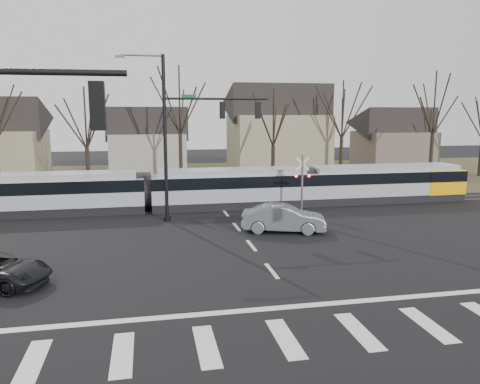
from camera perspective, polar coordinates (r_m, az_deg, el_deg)
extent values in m
plane|color=black|center=(18.73, 5.51, -11.54)|extent=(140.00, 140.00, 0.00)
cube|color=#38331E|center=(49.43, -5.23, 1.76)|extent=(140.00, 28.00, 0.01)
cube|color=silver|center=(14.75, -24.00, -18.49)|extent=(0.60, 2.60, 0.01)
cube|color=silver|center=(14.41, -14.14, -18.61)|extent=(0.60, 2.60, 0.01)
cube|color=silver|center=(14.46, -4.10, -18.20)|extent=(0.60, 2.60, 0.01)
cube|color=silver|center=(14.91, 5.53, -17.32)|extent=(0.60, 2.60, 0.01)
cube|color=silver|center=(15.72, 14.28, -16.11)|extent=(0.60, 2.60, 0.01)
cube|color=silver|center=(16.83, 21.93, -14.74)|extent=(0.60, 2.60, 0.01)
cube|color=silver|center=(17.14, 7.30, -13.62)|extent=(28.00, 0.35, 0.01)
cube|color=silver|center=(20.53, 3.88, -9.57)|extent=(0.18, 2.00, 0.01)
cube|color=silver|center=(24.23, 1.40, -6.53)|extent=(0.18, 2.00, 0.01)
cube|color=silver|center=(28.01, -0.40, -4.29)|extent=(0.18, 2.00, 0.01)
cube|color=silver|center=(31.85, -1.76, -2.59)|extent=(0.18, 2.00, 0.01)
cube|color=silver|center=(35.72, -2.83, -1.25)|extent=(0.18, 2.00, 0.01)
cube|color=silver|center=(39.62, -3.69, -0.18)|extent=(0.18, 2.00, 0.01)
cube|color=silver|center=(43.53, -4.39, 0.70)|extent=(0.18, 2.00, 0.01)
cube|color=silver|center=(47.46, -4.98, 1.44)|extent=(0.18, 2.00, 0.01)
cube|color=#59595E|center=(32.91, -2.08, -2.15)|extent=(90.00, 0.12, 0.06)
cube|color=#59595E|center=(34.26, -2.46, -1.68)|extent=(90.00, 0.12, 0.06)
cube|color=gray|center=(33.76, -22.14, -0.22)|extent=(12.37, 2.66, 2.78)
cube|color=black|center=(33.67, -22.20, 0.73)|extent=(12.39, 2.70, 0.81)
cube|color=gray|center=(33.66, -1.01, 0.48)|extent=(11.42, 2.66, 2.78)
cube|color=black|center=(33.58, -1.01, 1.42)|extent=(11.44, 2.70, 0.81)
cube|color=gray|center=(37.63, 17.11, 1.02)|extent=(12.37, 2.66, 2.78)
cube|color=black|center=(37.55, 17.16, 1.87)|extent=(12.39, 2.70, 0.81)
cube|color=#FFA807|center=(40.03, 23.01, 1.30)|extent=(3.04, 2.72, 1.86)
imported|color=slate|center=(26.93, 5.34, -3.21)|extent=(4.29, 5.68, 1.57)
cube|color=black|center=(10.75, -16.98, 9.99)|extent=(0.32, 0.32, 1.05)
sphere|color=#FF0C07|center=(10.76, -17.07, 11.75)|extent=(0.22, 0.22, 0.22)
cylinder|color=black|center=(29.27, -9.11, 6.29)|extent=(0.22, 0.22, 10.20)
cylinder|color=black|center=(29.96, -8.86, -3.21)|extent=(0.44, 0.44, 0.30)
cylinder|color=black|center=(29.54, -2.81, 11.28)|extent=(6.50, 0.14, 0.14)
cube|color=#0C5926|center=(29.33, -6.27, 11.54)|extent=(0.90, 0.03, 0.22)
cube|color=black|center=(29.58, -2.17, 9.92)|extent=(0.32, 0.32, 1.05)
sphere|color=#FF0C07|center=(29.58, -2.17, 10.56)|extent=(0.22, 0.22, 0.22)
cube|color=black|center=(30.02, 2.19, 9.92)|extent=(0.32, 0.32, 1.05)
sphere|color=#FF0C07|center=(30.03, 2.19, 10.55)|extent=(0.22, 0.22, 0.22)
cube|color=#59595B|center=(29.41, -14.44, 15.73)|extent=(0.55, 0.22, 0.14)
cylinder|color=#59595B|center=(31.55, 7.57, 0.90)|extent=(0.14, 0.14, 4.00)
cylinder|color=#59595B|center=(31.89, 7.50, -2.48)|extent=(0.36, 0.36, 0.20)
cube|color=silver|center=(31.37, 7.63, 3.42)|extent=(0.95, 0.04, 0.95)
cube|color=silver|center=(31.37, 7.63, 3.42)|extent=(0.95, 0.04, 0.95)
cube|color=black|center=(31.47, 7.60, 1.98)|extent=(1.00, 0.10, 0.12)
sphere|color=#FF0C07|center=(31.25, 6.86, 1.94)|extent=(0.18, 0.18, 0.18)
sphere|color=#FF0C07|center=(31.54, 8.42, 1.98)|extent=(0.18, 0.18, 0.18)
cube|color=gray|center=(52.89, -11.15, 4.59)|extent=(8.00, 7.00, 4.50)
cube|color=gray|center=(51.79, 4.59, 5.74)|extent=(10.00, 8.00, 6.50)
cube|color=brown|center=(59.51, 18.12, 4.84)|extent=(8.00, 7.00, 4.50)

